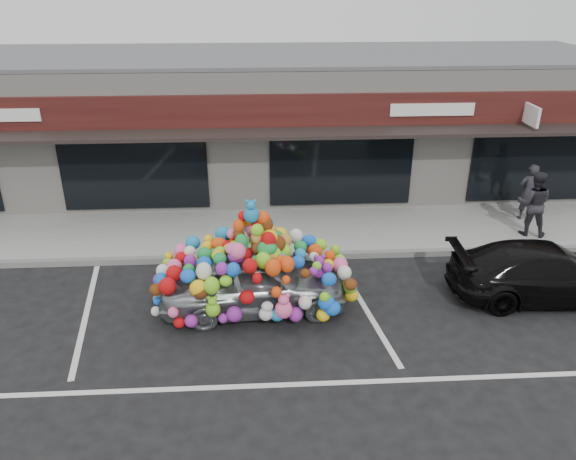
{
  "coord_description": "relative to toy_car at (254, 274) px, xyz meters",
  "views": [
    {
      "loc": [
        0.53,
        -10.18,
        6.65
      ],
      "look_at": [
        1.2,
        1.4,
        1.32
      ],
      "focal_mm": 35.0,
      "sensor_mm": 36.0,
      "label": 1
    }
  ],
  "objects": [
    {
      "name": "lane_line",
      "position": [
        1.59,
        -2.55,
        -0.83
      ],
      "size": [
        14.0,
        0.12,
        0.01
      ],
      "primitive_type": "cube",
      "color": "silver",
      "rests_on": "ground"
    },
    {
      "name": "parking_stripe_mid",
      "position": [
        2.39,
        -0.05,
        -0.83
      ],
      "size": [
        0.73,
        4.37,
        0.01
      ],
      "primitive_type": "cube",
      "rotation": [
        0.0,
        0.0,
        0.14
      ],
      "color": "silver",
      "rests_on": "ground"
    },
    {
      "name": "black_sedan",
      "position": [
        6.48,
        0.11,
        -0.22
      ],
      "size": [
        1.88,
        4.33,
        1.24
      ],
      "primitive_type": "imported",
      "rotation": [
        0.0,
        0.0,
        1.54
      ],
      "color": "black",
      "rests_on": "ground"
    },
    {
      "name": "shop_building",
      "position": [
        -0.4,
        8.2,
        1.32
      ],
      "size": [
        24.0,
        7.2,
        4.31
      ],
      "color": "beige",
      "rests_on": "ground"
    },
    {
      "name": "pedestrian_a",
      "position": [
        7.85,
        4.12,
        0.13
      ],
      "size": [
        0.61,
        0.41,
        1.64
      ],
      "primitive_type": "imported",
      "rotation": [
        0.0,
        0.0,
        3.18
      ],
      "color": "#24252A",
      "rests_on": "sidewalk"
    },
    {
      "name": "parking_stripe_left",
      "position": [
        -3.61,
        -0.05,
        -0.83
      ],
      "size": [
        0.73,
        4.37,
        0.01
      ],
      "primitive_type": "cube",
      "rotation": [
        0.0,
        0.0,
        0.14
      ],
      "color": "silver",
      "rests_on": "ground"
    },
    {
      "name": "toy_car",
      "position": [
        0.0,
        0.0,
        0.0
      ],
      "size": [
        2.89,
        4.36,
        2.47
      ],
      "rotation": [
        0.0,
        0.0,
        1.64
      ],
      "color": "silver",
      "rests_on": "ground"
    },
    {
      "name": "pedestrian_b",
      "position": [
        7.48,
        3.08,
        0.21
      ],
      "size": [
        1.06,
        0.95,
        1.79
      ],
      "primitive_type": "imported",
      "rotation": [
        0.0,
        0.0,
        2.77
      ],
      "color": "black",
      "rests_on": "sidewalk"
    },
    {
      "name": "kerb",
      "position": [
        -0.41,
        2.25,
        -0.76
      ],
      "size": [
        26.0,
        0.18,
        0.16
      ],
      "primitive_type": "cube",
      "color": "slate",
      "rests_on": "ground"
    },
    {
      "name": "sidewalk",
      "position": [
        -0.41,
        3.75,
        -0.76
      ],
      "size": [
        26.0,
        3.0,
        0.15
      ],
      "primitive_type": "cube",
      "color": "gray",
      "rests_on": "ground"
    },
    {
      "name": "ground",
      "position": [
        -0.41,
        -0.25,
        -0.84
      ],
      "size": [
        90.0,
        90.0,
        0.0
      ],
      "primitive_type": "plane",
      "color": "black",
      "rests_on": "ground"
    }
  ]
}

